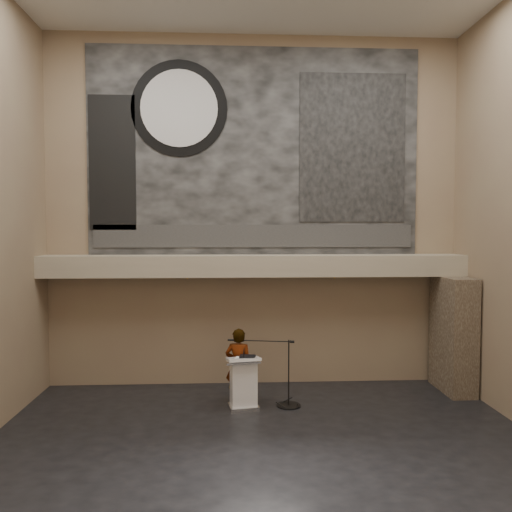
{
  "coord_description": "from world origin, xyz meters",
  "views": [
    {
      "loc": [
        -0.59,
        -8.22,
        3.8
      ],
      "look_at": [
        0.0,
        3.2,
        3.2
      ],
      "focal_mm": 35.0,
      "sensor_mm": 36.0,
      "label": 1
    }
  ],
  "objects": [
    {
      "name": "binder",
      "position": [
        -0.23,
        2.2,
        1.12
      ],
      "size": [
        0.37,
        0.31,
        0.04
      ],
      "primitive_type": "cube",
      "rotation": [
        0.0,
        0.0,
        -0.16
      ],
      "color": "black",
      "rests_on": "lectern"
    },
    {
      "name": "speaker_person",
      "position": [
        -0.41,
        2.57,
        0.82
      ],
      "size": [
        0.68,
        0.53,
        1.65
      ],
      "primitive_type": "imported",
      "rotation": [
        0.0,
        0.0,
        2.9
      ],
      "color": "white",
      "rests_on": "floor"
    },
    {
      "name": "banner",
      "position": [
        0.0,
        3.97,
        5.7
      ],
      "size": [
        8.0,
        0.05,
        5.0
      ],
      "primitive_type": "cube",
      "color": "black",
      "rests_on": "wall_back"
    },
    {
      "name": "banner_clock_rim",
      "position": [
        -1.8,
        3.93,
        6.7
      ],
      "size": [
        2.3,
        0.02,
        2.3
      ],
      "primitive_type": "cylinder",
      "rotation": [
        1.57,
        0.0,
        0.0
      ],
      "color": "black",
      "rests_on": "banner"
    },
    {
      "name": "floor",
      "position": [
        0.0,
        0.0,
        0.0
      ],
      "size": [
        10.0,
        10.0,
        0.0
      ],
      "primitive_type": "plane",
      "color": "black",
      "rests_on": "ground"
    },
    {
      "name": "soffit",
      "position": [
        0.0,
        3.6,
        2.95
      ],
      "size": [
        10.0,
        0.8,
        0.5
      ],
      "primitive_type": "cube",
      "color": "gray",
      "rests_on": "wall_back"
    },
    {
      "name": "papers",
      "position": [
        -0.4,
        2.15,
        1.1
      ],
      "size": [
        0.25,
        0.3,
        0.0
      ],
      "primitive_type": "cube",
      "rotation": [
        0.0,
        0.0,
        -0.29
      ],
      "color": "white",
      "rests_on": "lectern"
    },
    {
      "name": "banner_building_print",
      "position": [
        2.4,
        3.93,
        5.8
      ],
      "size": [
        2.6,
        0.02,
        3.6
      ],
      "primitive_type": "cube",
      "color": "black",
      "rests_on": "banner"
    },
    {
      "name": "banner_clock_face",
      "position": [
        -1.8,
        3.91,
        6.7
      ],
      "size": [
        1.84,
        0.02,
        1.84
      ],
      "primitive_type": "cylinder",
      "rotation": [
        1.57,
        0.0,
        0.0
      ],
      "color": "silver",
      "rests_on": "banner"
    },
    {
      "name": "banner_text_strip",
      "position": [
        0.0,
        3.93,
        3.65
      ],
      "size": [
        7.76,
        0.02,
        0.55
      ],
      "primitive_type": "cube",
      "color": "#2C2C2C",
      "rests_on": "banner"
    },
    {
      "name": "stone_pier",
      "position": [
        4.65,
        3.15,
        1.35
      ],
      "size": [
        0.6,
        1.4,
        2.7
      ],
      "primitive_type": "cube",
      "color": "#433629",
      "rests_on": "floor"
    },
    {
      "name": "wall_back",
      "position": [
        0.0,
        4.0,
        4.25
      ],
      "size": [
        10.0,
        0.02,
        8.5
      ],
      "primitive_type": "cube",
      "color": "#826852",
      "rests_on": "floor"
    },
    {
      "name": "wall_front",
      "position": [
        0.0,
        -4.0,
        4.25
      ],
      "size": [
        10.0,
        0.02,
        8.5
      ],
      "primitive_type": "cube",
      "color": "#826852",
      "rests_on": "floor"
    },
    {
      "name": "sprinkler_right",
      "position": [
        1.9,
        3.55,
        2.67
      ],
      "size": [
        0.04,
        0.04,
        0.06
      ],
      "primitive_type": "cylinder",
      "color": "#B2893D",
      "rests_on": "soffit"
    },
    {
      "name": "sprinkler_left",
      "position": [
        -1.6,
        3.55,
        2.67
      ],
      "size": [
        0.04,
        0.04,
        0.06
      ],
      "primitive_type": "cylinder",
      "color": "#B2893D",
      "rests_on": "soffit"
    },
    {
      "name": "banner_brick_print",
      "position": [
        -3.4,
        3.93,
        5.4
      ],
      "size": [
        1.1,
        0.02,
        3.2
      ],
      "primitive_type": "cube",
      "color": "black",
      "rests_on": "banner"
    },
    {
      "name": "lectern",
      "position": [
        -0.32,
        2.2,
        0.55
      ],
      "size": [
        0.75,
        0.59,
        1.13
      ],
      "rotation": [
        0.0,
        0.0,
        0.17
      ],
      "color": "silver",
      "rests_on": "floor"
    },
    {
      "name": "mic_stand",
      "position": [
        0.61,
        2.32,
        0.22
      ],
      "size": [
        1.57,
        0.52,
        1.44
      ],
      "rotation": [
        0.0,
        0.0,
        -0.17
      ],
      "color": "black",
      "rests_on": "floor"
    }
  ]
}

